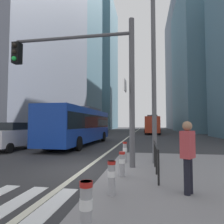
% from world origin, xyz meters
% --- Properties ---
extents(ground_plane, '(160.00, 160.00, 0.00)m').
position_xyz_m(ground_plane, '(0.00, 20.00, 0.00)').
color(ground_plane, '#303033').
extents(lane_centre_line, '(0.20, 80.00, 0.01)m').
position_xyz_m(lane_centre_line, '(0.00, 30.00, 0.01)').
color(lane_centre_line, beige).
rests_on(lane_centre_line, ground).
extents(office_tower_left_mid, '(10.89, 18.06, 49.06)m').
position_xyz_m(office_tower_left_mid, '(-16.00, 41.36, 24.53)').
color(office_tower_left_mid, slate).
rests_on(office_tower_left_mid, ground).
extents(office_tower_left_far, '(13.83, 18.44, 47.87)m').
position_xyz_m(office_tower_left_far, '(-16.00, 65.07, 23.94)').
color(office_tower_left_far, slate).
rests_on(office_tower_left_far, ground).
extents(office_tower_right_mid, '(13.96, 21.31, 31.93)m').
position_xyz_m(office_tower_right_mid, '(17.00, 40.43, 15.97)').
color(office_tower_right_mid, slate).
rests_on(office_tower_right_mid, ground).
extents(office_tower_right_far, '(11.81, 25.18, 43.52)m').
position_xyz_m(office_tower_right_far, '(17.00, 68.61, 21.76)').
color(office_tower_right_far, slate).
rests_on(office_tower_right_far, ground).
extents(city_bus_blue_oncoming, '(2.85, 11.81, 3.40)m').
position_xyz_m(city_bus_blue_oncoming, '(-3.26, 9.08, 1.84)').
color(city_bus_blue_oncoming, '#14389E').
rests_on(city_bus_blue_oncoming, ground).
extents(sedan_white_oncoming, '(2.07, 4.31, 1.94)m').
position_xyz_m(sedan_white_oncoming, '(-6.94, 4.98, 0.99)').
color(sedan_white_oncoming, silver).
rests_on(sedan_white_oncoming, ground).
extents(city_bus_red_receding, '(2.90, 11.39, 3.40)m').
position_xyz_m(city_bus_red_receding, '(3.65, 30.78, 1.84)').
color(city_bus_red_receding, red).
rests_on(city_bus_red_receding, ground).
extents(city_bus_red_distant, '(2.78, 11.63, 3.40)m').
position_xyz_m(city_bus_red_distant, '(3.52, 52.71, 1.84)').
color(city_bus_red_distant, red).
rests_on(city_bus_red_distant, ground).
extents(car_oncoming_mid, '(2.12, 4.05, 1.94)m').
position_xyz_m(car_oncoming_mid, '(-5.50, 27.05, 0.99)').
color(car_oncoming_mid, black).
rests_on(car_oncoming_mid, ground).
extents(car_receding_near, '(2.21, 4.51, 1.94)m').
position_xyz_m(car_receding_near, '(3.11, 41.48, 0.99)').
color(car_receding_near, gold).
rests_on(car_receding_near, ground).
extents(traffic_signal_gantry, '(5.43, 0.65, 6.00)m').
position_xyz_m(traffic_signal_gantry, '(0.15, 0.04, 4.07)').
color(traffic_signal_gantry, '#515156').
rests_on(traffic_signal_gantry, median_island).
extents(street_lamp_post, '(5.50, 0.32, 8.00)m').
position_xyz_m(street_lamp_post, '(2.83, 1.01, 5.28)').
color(street_lamp_post, '#56565B').
rests_on(street_lamp_post, median_island).
extents(bollard_front, '(0.20, 0.20, 0.85)m').
position_xyz_m(bollard_front, '(1.59, -5.00, 0.63)').
color(bollard_front, '#99999E').
rests_on(bollard_front, median_island).
extents(bollard_left, '(0.20, 0.20, 0.80)m').
position_xyz_m(bollard_left, '(1.64, -3.10, 0.60)').
color(bollard_left, '#99999E').
rests_on(bollard_left, median_island).
extents(bollard_right, '(0.20, 0.20, 0.79)m').
position_xyz_m(bollard_right, '(1.69, -1.38, 0.59)').
color(bollard_right, '#99999E').
rests_on(bollard_right, median_island).
extents(bollard_back, '(0.20, 0.20, 0.90)m').
position_xyz_m(bollard_back, '(1.53, 0.98, 0.65)').
color(bollard_back, '#99999E').
rests_on(bollard_back, median_island).
extents(pedestrian_railing, '(0.06, 3.66, 0.98)m').
position_xyz_m(pedestrian_railing, '(2.80, -0.33, 0.86)').
color(pedestrian_railing, black).
rests_on(pedestrian_railing, median_island).
extents(pedestrian_waiting, '(0.41, 0.45, 1.76)m').
position_xyz_m(pedestrian_waiting, '(3.47, -2.72, 1.13)').
color(pedestrian_waiting, black).
rests_on(pedestrian_waiting, median_island).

